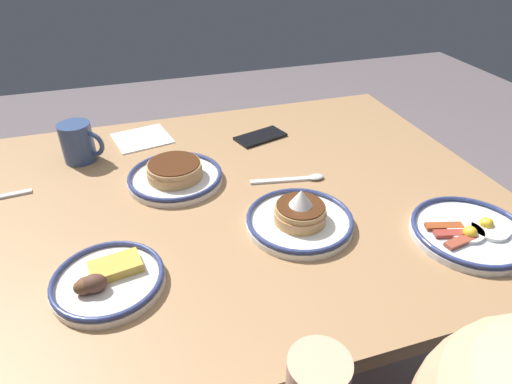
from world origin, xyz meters
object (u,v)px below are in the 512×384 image
at_px(coffee_mug, 78,142).
at_px(tea_spoon, 298,179).
at_px(plate_far_companion, 300,218).
at_px(plate_near_main, 175,175).
at_px(cell_phone, 260,137).
at_px(plate_center_pancakes, 107,280).
at_px(paper_napkin, 142,138).
at_px(plate_far_side, 470,232).

bearing_deg(coffee_mug, tea_spoon, 152.27).
bearing_deg(plate_far_companion, plate_near_main, -48.80).
relative_size(plate_near_main, cell_phone, 1.60).
height_order(plate_center_pancakes, plate_far_companion, plate_far_companion).
height_order(coffee_mug, paper_napkin, coffee_mug).
bearing_deg(plate_far_side, paper_napkin, -47.74).
distance_m(plate_far_side, paper_napkin, 0.88).
bearing_deg(tea_spoon, plate_far_side, 128.90).
xyz_separation_m(plate_center_pancakes, plate_far_side, (-0.71, 0.08, -0.00)).
xyz_separation_m(plate_far_side, tea_spoon, (0.25, -0.31, -0.01)).
distance_m(plate_near_main, plate_far_companion, 0.34).
bearing_deg(plate_far_companion, plate_center_pancakes, 8.77).
xyz_separation_m(plate_near_main, plate_center_pancakes, (0.17, 0.31, -0.01)).
bearing_deg(cell_phone, plate_far_side, 98.23).
bearing_deg(plate_far_companion, paper_napkin, -61.54).
relative_size(cell_phone, paper_napkin, 0.96).
bearing_deg(plate_far_side, plate_near_main, -36.19).
bearing_deg(tea_spoon, plate_near_main, -16.22).
relative_size(coffee_mug, tea_spoon, 0.60).
xyz_separation_m(plate_far_companion, coffee_mug, (0.44, -0.44, 0.03)).
bearing_deg(plate_far_companion, cell_phone, -96.73).
distance_m(coffee_mug, cell_phone, 0.49).
height_order(cell_phone, tea_spoon, tea_spoon).
xyz_separation_m(plate_center_pancakes, paper_napkin, (-0.11, -0.58, -0.01)).
bearing_deg(plate_center_pancakes, plate_far_side, 173.58).
xyz_separation_m(cell_phone, paper_napkin, (0.33, -0.10, -0.00)).
distance_m(plate_center_pancakes, cell_phone, 0.65).
bearing_deg(plate_near_main, tea_spoon, 163.78).
distance_m(plate_far_companion, tea_spoon, 0.18).
height_order(plate_far_companion, coffee_mug, coffee_mug).
relative_size(plate_near_main, plate_far_side, 0.98).
distance_m(coffee_mug, tea_spoon, 0.58).
bearing_deg(plate_far_side, plate_far_companion, -23.87).
bearing_deg(plate_far_side, tea_spoon, -51.10).
height_order(coffee_mug, cell_phone, coffee_mug).
relative_size(coffee_mug, cell_phone, 0.76).
height_order(plate_center_pancakes, plate_far_side, plate_center_pancakes).
relative_size(plate_far_companion, tea_spoon, 1.24).
xyz_separation_m(plate_near_main, paper_napkin, (0.06, -0.26, -0.02)).
height_order(plate_far_side, coffee_mug, coffee_mug).
distance_m(paper_napkin, tea_spoon, 0.49).
bearing_deg(plate_near_main, paper_napkin, -77.70).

